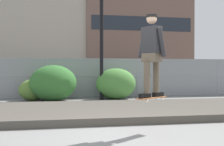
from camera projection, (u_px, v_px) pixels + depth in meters
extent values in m
plane|color=slate|center=(132.00, 135.00, 5.26)|extent=(120.00, 120.00, 0.00)
cube|color=#4C473F|center=(110.00, 110.00, 7.83)|extent=(12.06, 3.53, 0.19)
cube|color=#9E5B33|center=(152.00, 98.00, 5.36)|extent=(0.77, 0.62, 0.02)
cylinder|color=silver|center=(156.00, 98.00, 5.60)|extent=(0.06, 0.06, 0.05)
cylinder|color=silver|center=(163.00, 99.00, 5.47)|extent=(0.06, 0.06, 0.05)
cylinder|color=silver|center=(140.00, 100.00, 5.24)|extent=(0.06, 0.06, 0.05)
cylinder|color=silver|center=(147.00, 101.00, 5.11)|extent=(0.06, 0.06, 0.05)
cube|color=#99999E|center=(159.00, 97.00, 5.54)|extent=(0.12, 0.14, 0.01)
cube|color=#99999E|center=(143.00, 99.00, 5.17)|extent=(0.12, 0.14, 0.01)
cube|color=black|center=(158.00, 94.00, 5.51)|extent=(0.29, 0.24, 0.09)
cube|color=black|center=(145.00, 96.00, 5.20)|extent=(0.29, 0.24, 0.09)
cylinder|color=brown|center=(156.00, 77.00, 5.46)|extent=(0.13, 0.13, 0.62)
cylinder|color=brown|center=(147.00, 78.00, 5.24)|extent=(0.13, 0.13, 0.62)
cube|color=brown|center=(152.00, 58.00, 5.35)|extent=(0.39, 0.42, 0.18)
cube|color=#262628|center=(152.00, 40.00, 5.34)|extent=(0.40, 0.44, 0.54)
cylinder|color=#262628|center=(142.00, 44.00, 5.52)|extent=(0.24, 0.20, 0.58)
cylinder|color=#262628|center=(162.00, 42.00, 5.17)|extent=(0.24, 0.20, 0.58)
sphere|color=tan|center=(152.00, 19.00, 5.34)|extent=(0.21, 0.21, 0.21)
cylinder|color=black|center=(152.00, 16.00, 5.34)|extent=(0.24, 0.24, 0.05)
cylinder|color=gray|center=(47.00, 78.00, 12.06)|extent=(0.06, 0.06, 1.85)
cylinder|color=gray|center=(138.00, 78.00, 12.79)|extent=(0.06, 0.06, 1.85)
cylinder|color=gray|center=(218.00, 77.00, 13.53)|extent=(0.06, 0.06, 1.85)
cylinder|color=gray|center=(94.00, 59.00, 12.42)|extent=(21.36, 0.04, 0.04)
cylinder|color=gray|center=(94.00, 76.00, 12.43)|extent=(21.36, 0.04, 0.04)
cylinder|color=gray|center=(94.00, 96.00, 12.44)|extent=(21.36, 0.04, 0.04)
cube|color=gray|center=(94.00, 78.00, 12.43)|extent=(21.36, 0.01, 1.85)
cylinder|color=black|center=(102.00, 20.00, 11.48)|extent=(0.16, 0.16, 6.93)
cube|color=silver|center=(28.00, 81.00, 14.64)|extent=(4.45, 1.93, 0.70)
cube|color=#23282D|center=(25.00, 69.00, 14.60)|extent=(2.24, 1.66, 0.64)
cylinder|color=black|center=(55.00, 86.00, 15.68)|extent=(0.65, 0.26, 0.64)
cylinder|color=black|center=(52.00, 88.00, 13.99)|extent=(0.65, 0.26, 0.64)
cylinder|color=black|center=(7.00, 87.00, 15.29)|extent=(0.65, 0.26, 0.64)
cube|color=maroon|center=(126.00, 81.00, 15.67)|extent=(4.51, 2.09, 0.70)
cube|color=#23282D|center=(123.00, 69.00, 15.64)|extent=(2.30, 1.75, 0.64)
cylinder|color=black|center=(145.00, 85.00, 16.67)|extent=(0.65, 0.28, 0.64)
cylinder|color=black|center=(152.00, 87.00, 14.97)|extent=(0.65, 0.28, 0.64)
cylinder|color=black|center=(102.00, 86.00, 16.38)|extent=(0.65, 0.28, 0.64)
cylinder|color=black|center=(105.00, 88.00, 14.68)|extent=(0.65, 0.28, 0.64)
cube|color=#9E9384|center=(38.00, 16.00, 50.74)|extent=(20.73, 14.70, 23.57)
cube|color=brown|center=(132.00, 39.00, 53.73)|extent=(19.63, 15.11, 15.27)
cube|color=#1E232B|center=(143.00, 24.00, 46.24)|extent=(18.06, 0.04, 2.50)
ellipsoid|color=#567A33|center=(33.00, 90.00, 11.23)|extent=(1.17, 0.96, 0.90)
ellipsoid|color=#336B2D|center=(53.00, 83.00, 11.06)|extent=(1.95, 1.59, 1.51)
ellipsoid|color=#477F38|center=(116.00, 84.00, 11.77)|extent=(1.78, 1.46, 1.37)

